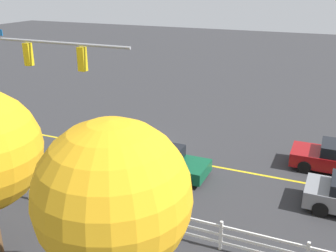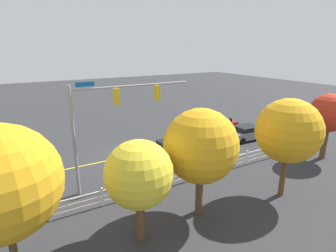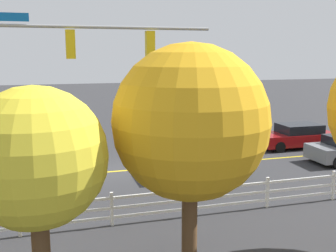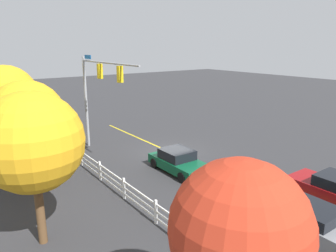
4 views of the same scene
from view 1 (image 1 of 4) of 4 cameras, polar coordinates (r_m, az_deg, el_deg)
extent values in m
plane|color=#2D2D30|center=(22.12, -6.23, -3.57)|extent=(120.00, 120.00, 0.00)
cube|color=gold|center=(20.60, 3.58, -5.36)|extent=(28.00, 0.16, 0.01)
cylinder|color=gray|center=(17.61, -17.21, 11.71)|extent=(7.92, 0.12, 0.12)
cube|color=gold|center=(18.48, -19.89, 9.89)|extent=(0.32, 0.28, 1.00)
sphere|color=red|center=(18.54, -19.69, 10.96)|extent=(0.17, 0.17, 0.17)
sphere|color=orange|center=(18.59, -19.57, 9.99)|extent=(0.17, 0.17, 0.17)
sphere|color=#148C19|center=(18.64, -19.46, 9.02)|extent=(0.17, 0.17, 0.17)
cube|color=gold|center=(16.68, -12.52, 9.59)|extent=(0.32, 0.28, 1.00)
sphere|color=red|center=(16.75, -12.30, 10.76)|extent=(0.17, 0.17, 0.17)
sphere|color=orange|center=(16.80, -12.22, 9.69)|extent=(0.17, 0.17, 0.17)
sphere|color=#148C19|center=(16.86, -12.14, 8.62)|extent=(0.17, 0.17, 0.17)
cube|color=#0C4C2D|center=(19.15, -0.33, -5.73)|extent=(4.19, 1.90, 0.58)
cube|color=black|center=(18.98, -0.91, -4.05)|extent=(1.89, 1.70, 0.58)
cylinder|color=black|center=(19.51, 4.57, -5.90)|extent=(0.64, 0.22, 0.64)
cylinder|color=black|center=(18.03, 2.70, -8.20)|extent=(0.64, 0.22, 0.64)
cylinder|color=black|center=(20.50, -2.97, -4.51)|extent=(0.64, 0.22, 0.64)
cylinder|color=black|center=(19.10, -5.33, -6.54)|extent=(0.64, 0.22, 0.64)
cylinder|color=black|center=(20.53, 19.42, -5.69)|extent=(0.64, 0.22, 0.64)
cylinder|color=black|center=(22.19, 19.85, -3.75)|extent=(0.64, 0.22, 0.64)
cylinder|color=black|center=(18.79, 21.93, -8.55)|extent=(0.65, 0.24, 0.64)
cylinder|color=black|center=(17.19, 21.50, -11.32)|extent=(0.65, 0.24, 0.64)
cube|color=white|center=(14.30, 7.79, -15.68)|extent=(0.10, 0.10, 1.15)
cube|color=white|center=(15.13, -3.06, -13.23)|extent=(0.10, 0.10, 1.15)
cube|color=white|center=(16.44, -12.30, -10.75)|extent=(0.10, 0.10, 1.15)
cube|color=white|center=(18.12, -19.89, -8.46)|extent=(0.10, 0.10, 1.15)
cube|color=white|center=(15.54, -7.96, -10.81)|extent=(26.00, 0.06, 0.09)
cube|color=white|center=(15.72, -7.90, -11.90)|extent=(26.00, 0.06, 0.09)
cube|color=white|center=(15.89, -7.84, -12.87)|extent=(26.00, 0.06, 0.09)
sphere|color=gold|center=(9.43, -8.07, -10.19)|extent=(3.82, 3.82, 3.82)
camera|label=2|loc=(18.40, -76.33, 4.83)|focal=29.33mm
camera|label=3|loc=(13.85, -69.83, -7.40)|focal=43.80mm
camera|label=4|loc=(8.79, 81.01, -5.83)|focal=33.84mm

